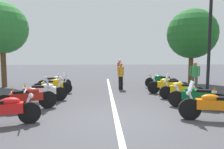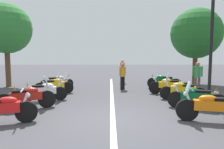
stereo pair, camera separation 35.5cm
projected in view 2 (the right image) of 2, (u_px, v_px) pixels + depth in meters
The scene contains 21 objects.
ground_plane at pixel (113, 120), 6.26m from camera, with size 80.00×80.00×0.00m, color #424247.
lane_centre_stripe at pixel (112, 97), 9.72m from camera, with size 15.40×0.16×0.01m, color beige.
motorcycle_left_row_0 at pixel (2, 109), 5.80m from camera, with size 0.82×1.96×1.00m.
motorcycle_left_row_1 at pixel (27, 97), 7.42m from camera, with size 1.06×2.00×1.22m.
motorcycle_left_row_2 at pixel (44, 91), 8.79m from camera, with size 0.87×1.96×1.19m.
motorcycle_left_row_3 at pixel (54, 85), 10.53m from camera, with size 0.77×1.99×0.99m.
motorcycle_left_row_4 at pixel (57, 82), 11.99m from camera, with size 1.06×1.82×0.98m.
motorcycle_right_row_0 at pixel (213, 107), 5.99m from camera, with size 0.83×2.18×1.22m.
motorcycle_right_row_1 at pixel (196, 97), 7.46m from camera, with size 1.02×1.98×0.99m.
motorcycle_right_row_2 at pixel (182, 90), 9.01m from camera, with size 0.81×2.00×1.19m.
motorcycle_right_row_3 at pixel (170, 86), 10.36m from camera, with size 0.83×2.16×1.00m.
motorcycle_right_row_4 at pixel (164, 81), 12.06m from camera, with size 1.00×1.92×1.01m.
street_lamp_twin_globe at pixel (212, 18), 8.86m from camera, with size 0.32×1.22×5.46m.
traffic_cone_0 at pixel (27, 88), 10.55m from camera, with size 0.36×0.36×0.61m.
traffic_cone_1 at pixel (15, 93), 9.30m from camera, with size 0.36×0.36×0.61m.
traffic_cone_2 at pixel (216, 94), 9.05m from camera, with size 0.36×0.36×0.61m.
bystander_0 at pixel (123, 74), 11.83m from camera, with size 0.40×0.40×1.58m.
bystander_1 at pixel (122, 69), 14.85m from camera, with size 0.53×0.32×1.73m.
bystander_2 at pixel (197, 75), 10.86m from camera, with size 0.33×0.46×1.66m.
roadside_tree_0 at pixel (6, 29), 12.76m from camera, with size 3.19×3.19×5.33m.
roadside_tree_2 at pixel (196, 34), 13.95m from camera, with size 3.47×3.47×5.28m.
Camera 2 is at (-6.10, 0.08, 1.99)m, focal length 32.22 mm.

